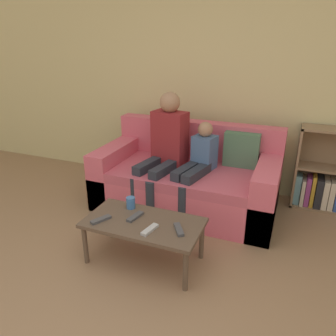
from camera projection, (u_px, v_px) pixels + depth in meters
wall_back at (220, 78)px, 3.67m from camera, size 12.00×0.06×2.60m
couch at (188, 180)px, 3.52m from camera, size 1.87×0.97×0.86m
bookshelf at (329, 180)px, 3.46m from camera, size 0.75×0.28×0.88m
coffee_table at (144, 226)px, 2.61m from camera, size 0.94×0.49×0.37m
person_adult at (165, 144)px, 3.37m from camera, size 0.43×0.70×1.22m
person_child at (196, 166)px, 3.25m from camera, size 0.34×0.68×0.95m
cup_near at (131, 203)px, 2.78m from camera, size 0.08×0.08×0.10m
tv_remote_0 at (179, 229)px, 2.46m from camera, size 0.13×0.17×0.02m
tv_remote_1 at (101, 220)px, 2.60m from camera, size 0.12×0.17×0.02m
tv_remote_2 at (135, 217)px, 2.64m from camera, size 0.08×0.18×0.02m
tv_remote_3 at (150, 230)px, 2.46m from camera, size 0.08×0.18×0.02m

